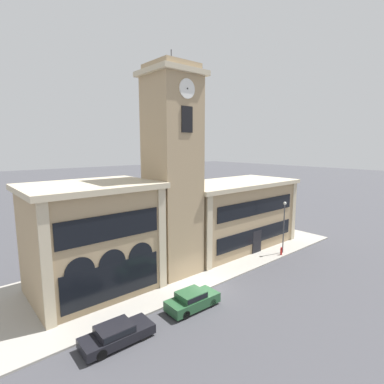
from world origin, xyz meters
The scene contains 9 objects.
ground_plane centered at (0.00, 0.00, 0.00)m, with size 300.00×300.00×0.00m, color #424247.
sidewalk_kerb centered at (0.00, 5.97, 0.07)m, with size 44.24×11.95×0.15m.
clock_tower centered at (0.00, 4.84, 9.72)m, with size 4.92×4.92×20.54m.
town_hall_left_wing centered at (-7.31, 6.31, 4.64)m, with size 10.50×7.91×9.21m.
town_hall_right_wing centered at (10.26, 6.32, 4.02)m, with size 16.41×7.91×7.99m.
parked_car_near centered at (-9.14, -1.38, 0.66)m, with size 4.56×1.92×1.24m.
parked_car_mid centered at (-2.92, -1.38, 0.73)m, with size 4.22×1.87×1.39m.
street_lamp centered at (12.50, 0.72, 4.01)m, with size 0.36×0.36×5.91m.
fire_hydrant centered at (11.77, 0.43, 0.57)m, with size 0.22×0.22×0.87m.
Camera 1 is at (-16.65, -17.41, 12.26)m, focal length 28.00 mm.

